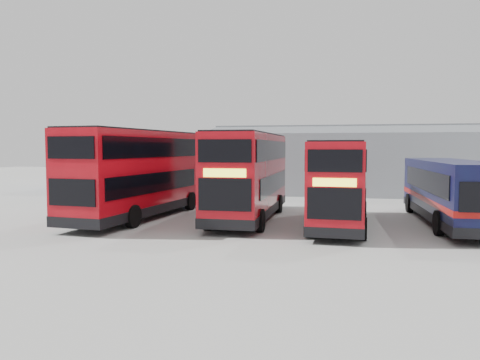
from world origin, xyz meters
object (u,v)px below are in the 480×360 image
(office_block, at_px, (141,161))
(single_decker_blue, at_px, (451,193))
(double_decker_left, at_px, (139,175))
(panel_van, at_px, (109,181))
(double_decker_right, at_px, (341,184))
(double_decker_centre, at_px, (249,177))
(maintenance_shed, at_px, (385,162))

(office_block, distance_m, single_decker_blue, 28.32)
(office_block, distance_m, double_decker_left, 18.46)
(single_decker_blue, distance_m, panel_van, 25.46)
(double_decker_right, bearing_deg, single_decker_blue, 20.24)
(double_decker_right, bearing_deg, double_decker_centre, 167.99)
(single_decker_blue, bearing_deg, panel_van, -22.92)
(double_decker_centre, height_order, single_decker_blue, double_decker_centre)
(single_decker_blue, bearing_deg, double_decker_right, 15.86)
(maintenance_shed, distance_m, double_decker_right, 19.62)
(maintenance_shed, bearing_deg, single_decker_blue, -84.57)
(office_block, height_order, double_decker_right, office_block)
(double_decker_centre, relative_size, double_decker_right, 1.10)
(office_block, height_order, double_decker_left, office_block)
(double_decker_left, relative_size, panel_van, 2.28)
(maintenance_shed, distance_m, double_decker_centre, 19.93)
(office_block, xyz_separation_m, panel_van, (-0.05, -6.25, -1.39))
(double_decker_centre, relative_size, single_decker_blue, 0.92)
(office_block, distance_m, double_decker_right, 25.07)
(office_block, relative_size, single_decker_blue, 1.03)
(office_block, height_order, panel_van, office_block)
(panel_van, bearing_deg, single_decker_blue, -13.46)
(maintenance_shed, height_order, double_decker_centre, maintenance_shed)
(double_decker_left, relative_size, double_decker_right, 1.16)
(single_decker_blue, bearing_deg, double_decker_left, 3.33)
(maintenance_shed, height_order, panel_van, maintenance_shed)
(double_decker_right, distance_m, single_decker_blue, 5.75)
(double_decker_centre, distance_m, panel_van, 16.60)
(maintenance_shed, bearing_deg, double_decker_right, -101.17)
(double_decker_centre, distance_m, single_decker_blue, 10.33)
(maintenance_shed, bearing_deg, office_block, -174.79)
(office_block, relative_size, panel_van, 2.42)
(maintenance_shed, height_order, double_decker_left, maintenance_shed)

